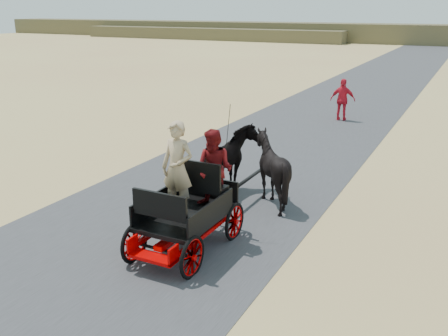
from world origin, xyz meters
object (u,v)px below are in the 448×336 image
at_px(horse_left, 230,163).
at_px(horse_right, 271,169).
at_px(carriage, 187,232).
at_px(pedestrian, 343,100).

distance_m(horse_left, horse_right, 1.10).
bearing_deg(carriage, horse_right, 79.61).
height_order(carriage, horse_right, horse_right).
bearing_deg(pedestrian, carriage, 85.01).
bearing_deg(carriage, pedestrian, 91.04).
distance_m(horse_left, pedestrian, 9.90).
height_order(carriage, pedestrian, pedestrian).
bearing_deg(pedestrian, horse_left, 82.14).
relative_size(horse_left, horse_right, 1.18).
height_order(carriage, horse_left, horse_left).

